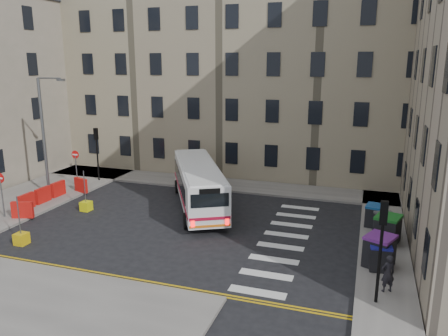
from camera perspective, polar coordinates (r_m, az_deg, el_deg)
The scene contains 20 objects.
ground at distance 24.90m, azimuth -1.21°, elevation -7.96°, with size 120.00×120.00×0.00m, color black.
pavement_north at distance 34.60m, azimuth -5.78°, elevation -1.62°, with size 36.00×3.20×0.15m, color slate.
pavement_east at distance 27.36m, azimuth 19.97°, elevation -6.61°, with size 2.40×26.00×0.15m, color slate.
pavement_west at distance 32.84m, azimuth -24.29°, elevation -3.65°, with size 6.00×22.00×0.15m, color slate.
terrace_north at distance 40.11m, azimuth -3.28°, elevation 12.90°, with size 38.30×10.80×17.20m.
traffic_light_east at distance 17.47m, azimuth 19.91°, elevation -8.39°, with size 0.28×0.22×4.10m.
traffic_light_nw at distance 35.11m, azimuth -16.29°, elevation 2.80°, with size 0.28×0.22×4.10m.
streetlamp at distance 31.98m, azimuth -22.51°, elevation 3.94°, with size 0.50×0.22×8.14m.
no_entry_north at distance 33.98m, azimuth -18.80°, elevation 0.89°, with size 0.60×0.08×3.00m.
no_entry_south at distance 28.91m, azimuth -27.12°, elevation -2.08°, with size 0.60×0.08×3.00m.
roadworks_barriers at distance 30.92m, azimuth -22.05°, elevation -3.35°, with size 1.66×6.26×1.00m.
bus at distance 28.04m, azimuth -3.36°, elevation -2.00°, with size 6.91×10.07×2.78m.
wheelie_bin_a at distance 21.07m, azimuth 19.68°, elevation -10.78°, with size 1.02×1.15×1.18m.
wheelie_bin_b at distance 21.29m, azimuth 19.62°, elevation -10.13°, with size 1.57×1.66×1.45m.
wheelie_bin_c at distance 23.99m, azimuth 20.57°, elevation -7.47°, with size 1.48×1.59×1.45m.
wheelie_bin_d at distance 24.87m, azimuth 20.36°, elevation -6.98°, with size 1.33×1.40×1.23m.
wheelie_bin_e at distance 26.15m, azimuth 19.10°, elevation -5.87°, with size 1.14×1.26×1.23m.
pedestrian at distance 19.16m, azimuth 20.62°, elevation -12.78°, with size 0.57×0.38×1.57m, color black.
bollard_yellow at distance 29.06m, azimuth -17.56°, elevation -4.77°, with size 0.60×0.60×0.60m, color #D6D50B.
bollard_chevron at distance 25.11m, azimuth -24.94°, elevation -8.38°, with size 0.60×0.60×0.60m, color gold.
Camera 1 is at (7.84, -21.76, 9.21)m, focal length 35.00 mm.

